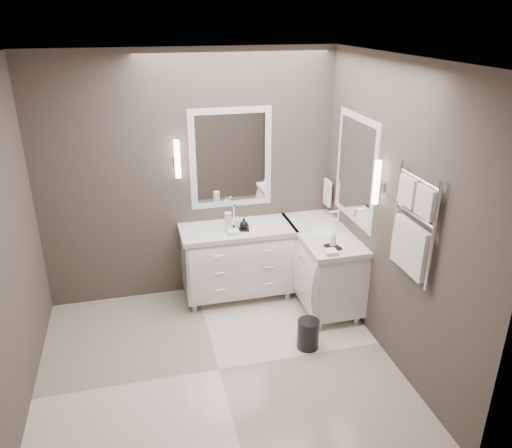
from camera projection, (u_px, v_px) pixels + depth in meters
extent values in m
cube|color=silver|center=(219.00, 370.00, 4.56)|extent=(3.20, 3.00, 0.01)
cube|color=white|center=(207.00, 59.00, 3.49)|extent=(3.20, 3.00, 0.01)
cube|color=#493F3A|center=(190.00, 179.00, 5.37)|extent=(3.20, 0.01, 2.70)
cube|color=#493F3A|center=(261.00, 346.00, 2.68)|extent=(3.20, 0.01, 2.70)
cube|color=#493F3A|center=(394.00, 216.00, 4.39)|extent=(0.01, 3.00, 2.70)
cube|color=white|center=(238.00, 260.00, 5.57)|extent=(1.20, 0.55, 0.70)
cube|color=white|center=(237.00, 229.00, 5.43)|extent=(1.24, 0.59, 0.05)
ellipsoid|color=white|center=(237.00, 231.00, 5.43)|extent=(0.36, 0.28, 0.12)
cylinder|color=white|center=(234.00, 213.00, 5.52)|extent=(0.02, 0.02, 0.22)
cube|color=white|center=(322.00, 264.00, 5.48)|extent=(0.55, 1.20, 0.70)
cube|color=white|center=(323.00, 233.00, 5.33)|extent=(0.59, 1.24, 0.05)
ellipsoid|color=white|center=(323.00, 235.00, 5.34)|extent=(0.36, 0.28, 0.12)
cylinder|color=white|center=(338.00, 220.00, 5.32)|extent=(0.02, 0.02, 0.22)
cube|color=white|center=(231.00, 159.00, 5.38)|extent=(0.90, 0.02, 1.10)
cube|color=white|center=(231.00, 159.00, 5.38)|extent=(0.77, 0.02, 0.96)
cube|color=white|center=(355.00, 169.00, 5.02)|extent=(0.02, 0.90, 1.10)
cube|color=white|center=(355.00, 169.00, 5.02)|extent=(0.02, 0.90, 0.96)
cube|color=white|center=(178.00, 164.00, 5.19)|extent=(0.05, 0.05, 0.10)
cylinder|color=white|center=(177.00, 159.00, 5.17)|extent=(0.06, 0.06, 0.40)
cube|color=white|center=(376.00, 188.00, 4.49)|extent=(0.05, 0.05, 0.10)
cylinder|color=white|center=(377.00, 182.00, 4.47)|extent=(0.06, 0.06, 0.40)
cylinder|color=white|center=(329.00, 181.00, 5.63)|extent=(0.02, 0.22, 0.02)
cube|color=white|center=(327.00, 193.00, 5.68)|extent=(0.03, 0.17, 0.30)
cylinder|color=white|center=(433.00, 238.00, 3.74)|extent=(0.03, 0.03, 0.90)
cylinder|color=white|center=(397.00, 211.00, 4.23)|extent=(0.03, 0.03, 0.90)
cube|color=white|center=(426.00, 202.00, 3.77)|extent=(0.06, 0.22, 0.24)
cube|color=white|center=(408.00, 191.00, 4.00)|extent=(0.06, 0.22, 0.24)
cube|color=white|center=(410.00, 247.00, 4.06)|extent=(0.06, 0.46, 0.42)
cylinder|color=black|center=(308.00, 334.00, 4.80)|extent=(0.23, 0.23, 0.30)
cube|color=black|center=(241.00, 228.00, 5.36)|extent=(0.20, 0.17, 0.03)
cube|color=black|center=(333.00, 247.00, 4.94)|extent=(0.15, 0.18, 0.02)
cylinder|color=silver|center=(228.00, 222.00, 5.27)|extent=(0.10, 0.10, 0.22)
imported|color=white|center=(237.00, 222.00, 5.34)|extent=(0.07, 0.07, 0.12)
imported|color=black|center=(244.00, 223.00, 5.31)|extent=(0.11, 0.11, 0.12)
imported|color=white|center=(333.00, 238.00, 4.90)|extent=(0.07, 0.07, 0.17)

